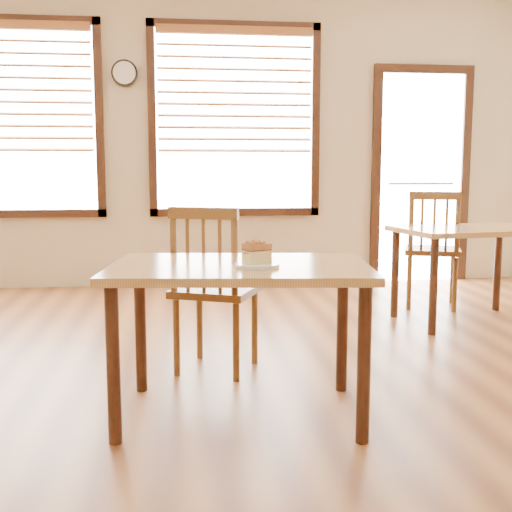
% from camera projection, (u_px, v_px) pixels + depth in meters
% --- Properties ---
extents(ground, '(8.00, 8.00, 0.00)m').
position_uv_depth(ground, '(248.00, 442.00, 2.84)').
color(ground, '#955A2B').
extents(room_shell, '(8.00, 8.00, 8.00)m').
position_uv_depth(room_shell, '(248.00, 13.00, 2.60)').
color(room_shell, beige).
rests_on(room_shell, ground).
extents(window_left, '(1.76, 0.10, 1.96)m').
position_uv_depth(window_left, '(11.00, 107.00, 6.28)').
color(window_left, white).
rests_on(window_left, room_shell).
extents(window_right, '(1.76, 0.10, 1.96)m').
position_uv_depth(window_right, '(235.00, 109.00, 6.54)').
color(window_right, white).
rests_on(window_right, room_shell).
extents(entry_door, '(1.08, 0.06, 2.29)m').
position_uv_depth(entry_door, '(421.00, 170.00, 6.87)').
color(entry_door, white).
rests_on(entry_door, ground).
extents(wall_clock, '(0.26, 0.05, 0.26)m').
position_uv_depth(wall_clock, '(124.00, 73.00, 6.35)').
color(wall_clock, black).
rests_on(wall_clock, room_shell).
extents(cafe_table_main, '(1.32, 0.96, 0.75)m').
position_uv_depth(cafe_table_main, '(240.00, 284.00, 3.09)').
color(cafe_table_main, tan).
rests_on(cafe_table_main, ground).
extents(cafe_chair_main, '(0.59, 0.59, 1.00)m').
position_uv_depth(cafe_chair_main, '(214.00, 288.00, 3.78)').
color(cafe_chair_main, brown).
rests_on(cafe_chair_main, ground).
extents(cafe_table_second, '(1.20, 0.88, 0.75)m').
position_uv_depth(cafe_table_second, '(470.00, 241.00, 5.02)').
color(cafe_table_second, tan).
rests_on(cafe_table_second, ground).
extents(cafe_chair_second, '(0.60, 0.60, 1.03)m').
position_uv_depth(cafe_chair_second, '(433.00, 249.00, 5.56)').
color(cafe_chair_second, brown).
rests_on(cafe_chair_second, ground).
extents(plate, '(0.21, 0.21, 0.02)m').
position_uv_depth(plate, '(257.00, 265.00, 2.98)').
color(plate, white).
rests_on(plate, cafe_table_main).
extents(cake_slice, '(0.14, 0.13, 0.11)m').
position_uv_depth(cake_slice, '(257.00, 252.00, 2.97)').
color(cake_slice, '#F6E68B').
rests_on(cake_slice, plate).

